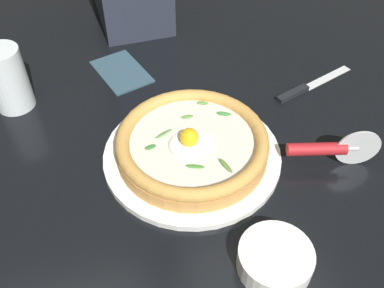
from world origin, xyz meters
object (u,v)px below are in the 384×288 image
Objects in this scene: pizza at (192,143)px; drinking_glass at (9,83)px; side_bowl at (275,259)px; folded_napkin at (121,71)px; table_knife at (304,88)px; pizza_cutter at (328,149)px.

pizza is 2.07× the size of drinking_glass.
side_bowl is 0.84× the size of drinking_glass.
folded_napkin is (-0.15, 0.52, -0.01)m from side_bowl.
pizza is at bearing -36.60° from drinking_glass.
side_bowl is 0.59m from drinking_glass.
drinking_glass reaches higher than pizza.
table_knife is (0.27, 0.13, -0.03)m from pizza.
side_bowl is 0.75× the size of folded_napkin.
side_bowl is 0.53× the size of table_knife.
pizza_cutter is at bearing -49.42° from folded_napkin.
folded_napkin is (0.22, 0.06, -0.05)m from drinking_glass.
pizza_cutter is 0.47m from folded_napkin.
table_knife is at bearing 24.94° from pizza.
drinking_glass is at bearing 150.15° from pizza_cutter.
drinking_glass reaches higher than side_bowl.
folded_napkin is at bearing 156.70° from table_knife.
pizza_cutter is at bearing 45.60° from side_bowl.
pizza is 0.24m from side_bowl.
folded_napkin is (-0.30, 0.35, -0.03)m from pizza_cutter.
table_knife is at bearing 59.44° from side_bowl.
pizza is 1.31× the size of table_knife.
pizza_cutter is at bearing -18.64° from pizza.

